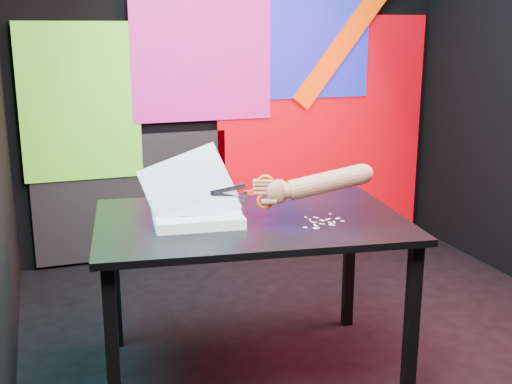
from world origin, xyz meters
name	(u,v)px	position (x,y,z in m)	size (l,w,h in m)	color
room	(331,74)	(0.00, 0.00, 1.35)	(3.01, 3.01, 2.71)	black
backdrop	(247,117)	(0.06, 1.46, 0.96)	(2.88, 0.05, 2.08)	#C6000A
work_table	(250,235)	(-0.46, -0.20, 0.67)	(1.44, 1.05, 0.75)	black
printout_stack	(197,216)	(-0.70, -0.20, 0.78)	(0.44, 0.31, 0.35)	white
scissors	(261,192)	(-0.43, -0.25, 0.88)	(0.27, 0.08, 0.15)	silver
hand_forearm	(319,184)	(-0.19, -0.31, 0.91)	(0.50, 0.17, 0.17)	brown
paper_clippings	(323,222)	(-0.19, -0.36, 0.75)	(0.21, 0.19, 0.00)	white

